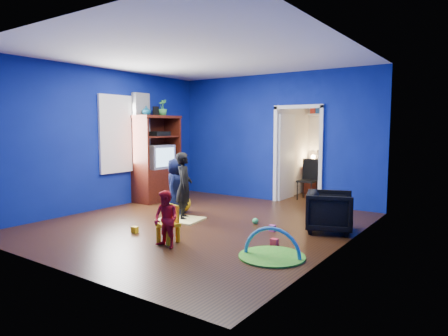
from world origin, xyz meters
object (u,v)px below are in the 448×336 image
Objects in this scene: child_navy at (175,187)px; vase at (146,110)px; armchair at (330,212)px; folding_chair at (307,180)px; child_black at (184,186)px; kid_chair at (168,226)px; tv_armoire at (157,158)px; crt_tv at (158,157)px; hopper_ball at (182,204)px; toddler_red at (166,219)px; study_desk at (322,179)px; play_mat at (272,256)px.

vase is at bearing 43.49° from child_navy.
folding_chair is at bearing 10.62° from armchair.
kid_chair is at bearing 175.62° from child_black.
tv_armoire is at bearing -143.57° from folding_chair.
crt_tv reaches higher than hopper_ball.
vase is 2.34m from hopper_ball.
study_desk is (0.12, 5.63, -0.03)m from toddler_red.
child_navy reaches higher than play_mat.
kid_chair is at bearing -169.84° from play_mat.
kid_chair reaches higher than play_mat.
child_black is at bearing -31.89° from tv_armoire.
armchair is at bearing -102.54° from child_navy.
armchair is at bearing -5.61° from crt_tv.
toddler_red is 0.92× the size of study_desk.
vase reaches higher than folding_chair.
vase is (-1.76, 0.79, 1.44)m from child_black.
toddler_red reaches higher than play_mat.
child_navy reaches higher than armchair.
vase reaches higher than child_navy.
folding_chair is (1.06, 3.18, -0.16)m from child_black.
vase is at bearing -90.00° from tv_armoire.
child_black is 1.13× the size of child_navy.
hopper_ball is (1.29, -0.67, -0.84)m from crt_tv.
kid_chair is 0.57× the size of play_mat.
vase is at bearing 29.89° from child_black.
armchair is 2.95m from child_navy.
child_navy is 0.45m from hopper_ball.
play_mat is at bearing -148.93° from child_black.
crt_tv reaches higher than child_navy.
kid_chair is 5.43m from study_desk.
hopper_ball is 3.14m from folding_chair.
tv_armoire is 2.13× the size of folding_chair.
child_navy is 2.14m from vase.
child_black is 0.63× the size of tv_armoire.
tv_armoire is 2.24× the size of play_mat.
kid_chair is (1.22, -1.72, 0.07)m from hopper_ball.
child_navy is 3.09× the size of hopper_ball.
vase reaches higher than hopper_ball.
vase is at bearing 68.82° from armchair.
study_desk is at bearing 49.84° from vase.
crt_tv is (-1.34, 0.92, 0.47)m from child_navy.
study_desk is (1.49, 3.71, 0.20)m from hopper_ball.
tv_armoire reaches higher than hopper_ball.
crt_tv is at bearing 0.00° from tv_armoire.
toddler_red is (1.32, -1.67, -0.14)m from child_navy.
crt_tv reaches higher than toddler_red.
crt_tv reaches higher than study_desk.
kid_chair is (-1.73, -1.97, -0.08)m from armchair.
hopper_ball is (1.33, -0.37, -1.89)m from vase.
play_mat is (-0.16, -1.69, -0.32)m from armchair.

